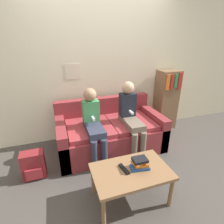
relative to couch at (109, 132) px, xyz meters
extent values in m
plane|color=#4C4742|center=(0.00, -0.57, -0.27)|extent=(10.00, 10.00, 0.00)
cube|color=beige|center=(0.00, 0.55, 1.03)|extent=(8.00, 0.06, 2.60)
cube|color=beige|center=(-0.46, 0.52, 0.94)|extent=(0.25, 0.00, 0.25)
cube|color=maroon|center=(0.00, -0.03, -0.07)|extent=(1.68, 0.91, 0.41)
cube|color=maroon|center=(0.00, 0.35, 0.32)|extent=(1.68, 0.14, 0.36)
cube|color=maroon|center=(-0.77, -0.03, 0.01)|extent=(0.14, 0.91, 0.57)
cube|color=maroon|center=(0.77, -0.03, 0.01)|extent=(0.14, 0.91, 0.57)
cube|color=#A1343A|center=(-0.34, -0.07, 0.17)|extent=(0.68, 0.75, 0.07)
cube|color=#A1343A|center=(0.34, -0.07, 0.17)|extent=(0.68, 0.75, 0.07)
cube|color=#8E6642|center=(-0.11, -1.10, 0.12)|extent=(0.83, 0.52, 0.04)
cylinder|color=#8E6642|center=(-0.48, -1.32, -0.08)|extent=(0.04, 0.04, 0.38)
cylinder|color=#8E6642|center=(0.27, -1.32, -0.08)|extent=(0.04, 0.04, 0.38)
cylinder|color=#8E6642|center=(-0.48, -0.88, -0.08)|extent=(0.04, 0.04, 0.38)
cylinder|color=#8E6642|center=(0.27, -0.88, -0.08)|extent=(0.04, 0.04, 0.38)
cylinder|color=#33384C|center=(-0.38, -0.52, -0.03)|extent=(0.09, 0.09, 0.48)
cylinder|color=#33384C|center=(-0.24, -0.52, -0.03)|extent=(0.09, 0.09, 0.48)
cube|color=#33384C|center=(-0.31, -0.23, 0.25)|extent=(0.23, 0.56, 0.09)
cube|color=#429356|center=(-0.31, -0.06, 0.46)|extent=(0.24, 0.16, 0.31)
sphere|color=tan|center=(-0.31, -0.06, 0.70)|extent=(0.19, 0.19, 0.19)
cube|color=white|center=(-0.31, -0.21, 0.39)|extent=(0.03, 0.12, 0.03)
cylinder|color=#756656|center=(0.21, -0.52, -0.03)|extent=(0.09, 0.09, 0.48)
cylinder|color=#756656|center=(0.35, -0.52, -0.03)|extent=(0.09, 0.09, 0.48)
cube|color=#756656|center=(0.28, -0.23, 0.25)|extent=(0.23, 0.56, 0.09)
cube|color=#1E232D|center=(0.28, -0.06, 0.48)|extent=(0.24, 0.16, 0.37)
sphere|color=tan|center=(0.28, -0.06, 0.76)|extent=(0.19, 0.19, 0.19)
cube|color=white|center=(0.28, -0.21, 0.41)|extent=(0.03, 0.12, 0.03)
cube|color=black|center=(-0.18, -1.07, 0.15)|extent=(0.07, 0.17, 0.02)
cube|color=#23519E|center=(-0.01, -1.10, 0.16)|extent=(0.22, 0.13, 0.03)
cube|color=orange|center=(0.01, -1.09, 0.19)|extent=(0.17, 0.14, 0.04)
cube|color=orange|center=(-0.01, -1.09, 0.22)|extent=(0.19, 0.14, 0.02)
cube|color=black|center=(-0.01, -1.10, 0.25)|extent=(0.16, 0.12, 0.03)
cube|color=brown|center=(1.30, 0.35, 0.31)|extent=(0.39, 0.31, 1.17)
cube|color=orange|center=(1.17, 0.18, 0.71)|extent=(0.07, 0.02, 0.29)
cube|color=red|center=(1.26, 0.18, 0.71)|extent=(0.05, 0.02, 0.26)
cube|color=#2D8442|center=(1.35, 0.18, 0.73)|extent=(0.06, 0.02, 0.25)
cube|color=red|center=(1.43, 0.18, 0.72)|extent=(0.08, 0.02, 0.31)
cube|color=maroon|center=(-1.16, -0.36, -0.08)|extent=(0.29, 0.17, 0.37)
cube|color=#A52A30|center=(-1.16, -0.46, -0.16)|extent=(0.20, 0.03, 0.15)
camera|label=1|loc=(-0.78, -2.44, 1.44)|focal=28.00mm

